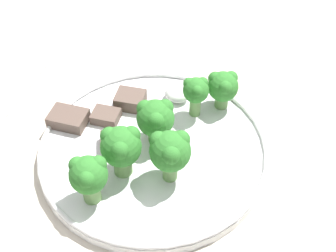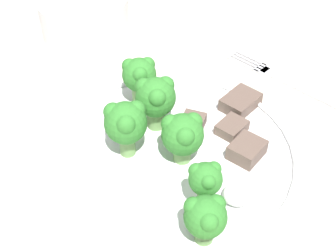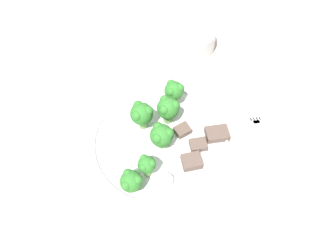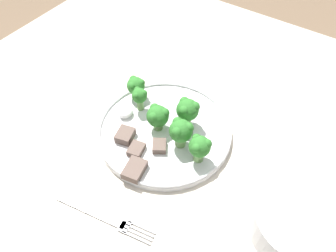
% 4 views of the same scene
% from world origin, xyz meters
% --- Properties ---
extents(table, '(1.21, 1.16, 0.74)m').
position_xyz_m(table, '(0.00, 0.00, 0.65)').
color(table, beige).
rests_on(table, ground_plane).
extents(dinner_plate, '(0.28, 0.28, 0.02)m').
position_xyz_m(dinner_plate, '(-0.06, -0.01, 0.74)').
color(dinner_plate, white).
rests_on(dinner_plate, table).
extents(fork, '(0.05, 0.19, 0.00)m').
position_xyz_m(fork, '(0.16, 0.01, 0.74)').
color(fork, silver).
rests_on(fork, table).
extents(broccoli_floret_near_rim_left, '(0.03, 0.03, 0.06)m').
position_xyz_m(broccoli_floret_near_rim_left, '(-0.08, -0.09, 0.79)').
color(broccoli_floret_near_rim_left, '#709E56').
rests_on(broccoli_floret_near_rim_left, dinner_plate).
extents(broccoli_floret_center_left, '(0.04, 0.04, 0.06)m').
position_xyz_m(broccoli_floret_center_left, '(-0.03, 0.09, 0.79)').
color(broccoli_floret_center_left, '#709E56').
rests_on(broccoli_floret_center_left, dinner_plate).
extents(broccoli_floret_back_left, '(0.05, 0.05, 0.07)m').
position_xyz_m(broccoli_floret_back_left, '(-0.04, 0.04, 0.79)').
color(broccoli_floret_back_left, '#709E56').
rests_on(broccoli_floret_back_left, dinner_plate).
extents(broccoli_floret_front_left, '(0.05, 0.05, 0.06)m').
position_xyz_m(broccoli_floret_front_left, '(-0.05, -0.03, 0.79)').
color(broccoli_floret_front_left, '#709E56').
rests_on(broccoli_floret_front_left, dinner_plate).
extents(broccoli_floret_center_back, '(0.05, 0.05, 0.07)m').
position_xyz_m(broccoli_floret_center_back, '(-0.09, 0.02, 0.79)').
color(broccoli_floret_center_back, '#709E56').
rests_on(broccoli_floret_center_back, dinner_plate).
extents(broccoli_floret_mid_cluster, '(0.04, 0.04, 0.05)m').
position_xyz_m(broccoli_floret_mid_cluster, '(-0.10, -0.12, 0.78)').
color(broccoli_floret_mid_cluster, '#709E56').
rests_on(broccoli_floret_mid_cluster, dinner_plate).
extents(meat_slice_front_slice, '(0.04, 0.03, 0.01)m').
position_xyz_m(meat_slice_front_slice, '(0.02, -0.03, 0.75)').
color(meat_slice_front_slice, brown).
rests_on(meat_slice_front_slice, dinner_plate).
extents(meat_slice_middle_slice, '(0.04, 0.04, 0.01)m').
position_xyz_m(meat_slice_middle_slice, '(-0.01, 0.01, 0.75)').
color(meat_slice_middle_slice, brown).
rests_on(meat_slice_middle_slice, dinner_plate).
extents(meat_slice_rear_slice, '(0.04, 0.04, 0.02)m').
position_xyz_m(meat_slice_rear_slice, '(0.01, -0.07, 0.76)').
color(meat_slice_rear_slice, brown).
rests_on(meat_slice_rear_slice, dinner_plate).
extents(meat_slice_edge_slice, '(0.05, 0.04, 0.02)m').
position_xyz_m(meat_slice_edge_slice, '(0.06, 0.00, 0.76)').
color(meat_slice_edge_slice, brown).
rests_on(meat_slice_edge_slice, dinner_plate).
extents(sauce_dollop, '(0.03, 0.03, 0.02)m').
position_xyz_m(sauce_dollop, '(-0.04, -0.11, 0.76)').
color(sauce_dollop, white).
rests_on(sauce_dollop, dinner_plate).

